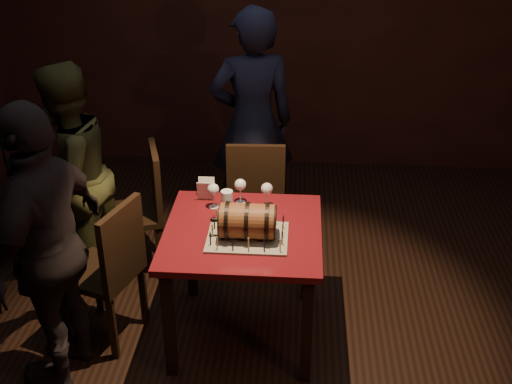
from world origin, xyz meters
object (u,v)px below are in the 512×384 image
chair_left_rear (143,204)px  person_left_front (49,249)px  wine_glass_left (213,190)px  person_back (252,124)px  pub_table (243,246)px  wine_glass_right (267,190)px  pint_of_ale (227,203)px  chair_back (256,192)px  person_left_rear (68,178)px  barrel_cake (247,221)px  chair_left_front (111,266)px  wine_glass_mid (240,186)px

chair_left_rear → person_left_front: size_ratio=0.57×
wine_glass_left → person_back: (0.15, 1.07, 0.01)m
pub_table → wine_glass_right: bearing=66.3°
pub_table → pint_of_ale: (-0.11, 0.18, 0.18)m
person_back → chair_back: bearing=83.4°
wine_glass_left → person_back: 1.09m
wine_glass_left → pub_table: bearing=-51.0°
chair_back → person_left_rear: bearing=-164.1°
barrel_cake → chair_back: bearing=91.3°
chair_left_front → person_left_rear: size_ratio=0.61×
chair_back → wine_glass_mid: bearing=-95.5°
chair_left_front → person_left_rear: person_left_rear is taller
chair_back → person_left_rear: person_left_rear is taller
pub_table → chair_back: 0.90m
wine_glass_left → chair_left_rear: (-0.55, 0.41, -0.35)m
barrel_cake → chair_left_front: 0.87m
barrel_cake → chair_left_front: size_ratio=0.39×
wine_glass_mid → chair_left_front: bearing=-150.8°
person_back → person_left_front: 1.95m
chair_left_rear → person_left_rear: size_ratio=0.61×
wine_glass_right → chair_left_rear: chair_left_rear is taller
barrel_cake → chair_left_rear: size_ratio=0.39×
barrel_cake → person_left_rear: (-1.24, 0.64, -0.09)m
pint_of_ale → chair_left_front: chair_left_front is taller
wine_glass_mid → chair_left_front: 0.90m
pub_table → wine_glass_left: bearing=129.0°
person_back → person_left_rear: (-1.16, -0.77, -0.11)m
chair_left_front → chair_left_rear: bearing=88.3°
barrel_cake → wine_glass_mid: (-0.08, 0.41, 0.01)m
barrel_cake → person_left_rear: 1.40m
barrel_cake → wine_glass_right: barrel_cake is taller
wine_glass_right → wine_glass_left: bearing=-174.4°
barrel_cake → wine_glass_mid: barrel_cake is taller
chair_left_rear → chair_left_front: same height
wine_glass_mid → person_left_front: (-0.94, -0.70, -0.05)m
wine_glass_right → chair_left_front: 1.02m
chair_left_front → chair_back: bearing=51.4°
person_left_front → chair_left_front: bearing=155.4°
pub_table → chair_left_front: (-0.77, -0.09, -0.12)m
barrel_cake → person_back: person_back is taller
barrel_cake → chair_back: (-0.02, 0.99, -0.34)m
pub_table → chair_back: chair_back is taller
chair_left_front → pint_of_ale: bearing=22.1°
pint_of_ale → person_left_front: 1.04m
person_left_front → wine_glass_left: bearing=140.1°
wine_glass_left → chair_back: (0.21, 0.65, -0.35)m
person_back → chair_left_front: bearing=48.1°
person_back → person_left_front: person_back is taller
pub_table → chair_back: (0.01, 0.90, -0.12)m
wine_glass_mid → person_left_rear: bearing=168.8°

